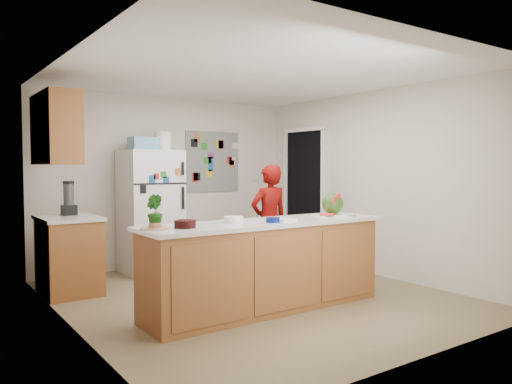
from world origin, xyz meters
TOP-DOWN VIEW (x-y plane):
  - floor at (0.00, 0.00)m, footprint 4.00×4.50m
  - wall_back at (0.00, 2.26)m, footprint 4.00×0.02m
  - wall_left at (-2.01, 0.00)m, footprint 0.02×4.50m
  - wall_right at (2.01, 0.00)m, footprint 0.02×4.50m
  - ceiling at (0.00, 0.00)m, footprint 4.00×4.50m
  - doorway at (1.99, 1.45)m, footprint 0.03×0.85m
  - peninsula_base at (-0.20, -0.50)m, footprint 2.60×0.62m
  - peninsula_top at (-0.20, -0.50)m, footprint 2.68×0.70m
  - side_counter_base at (-1.69, 1.35)m, footprint 0.60×0.80m
  - side_counter_top at (-1.69, 1.35)m, footprint 0.64×0.84m
  - upper_cabinets at (-1.82, 1.30)m, footprint 0.35×1.00m
  - refrigerator at (-0.45, 1.88)m, footprint 0.75×0.70m
  - fridge_top_bin at (-0.55, 1.88)m, footprint 0.35×0.28m
  - photo_collage at (0.75, 2.24)m, footprint 0.95×0.01m
  - person at (0.69, 0.65)m, footprint 0.56×0.38m
  - blender_appliance at (-1.64, 1.50)m, footprint 0.12×0.12m
  - cutting_board at (0.72, -0.48)m, footprint 0.43×0.36m
  - watermelon at (0.78, -0.46)m, footprint 0.24×0.24m
  - watermelon_slice at (0.62, -0.53)m, footprint 0.16×0.16m
  - cherry_bowl at (-1.13, -0.53)m, footprint 0.25×0.25m
  - white_bowl at (-0.54, -0.42)m, footprint 0.22×0.22m
  - cobalt_bowl at (-0.22, -0.64)m, footprint 0.16×0.16m
  - plate at (-1.40, -0.47)m, footprint 0.33×0.33m
  - paper_towel at (-0.02, -0.59)m, footprint 0.20×0.18m
  - keys at (0.88, -0.65)m, footprint 0.10×0.08m
  - potted_plant at (-1.40, -0.45)m, footprint 0.16×0.19m

SIDE VIEW (x-z plane):
  - floor at x=0.00m, z-range -0.02..0.00m
  - side_counter_base at x=-1.69m, z-range 0.00..0.86m
  - peninsula_base at x=-0.20m, z-range 0.00..0.88m
  - person at x=0.69m, z-range 0.00..1.51m
  - refrigerator at x=-0.45m, z-range 0.00..1.70m
  - side_counter_top at x=-1.69m, z-range 0.86..0.90m
  - peninsula_top at x=-0.20m, z-range 0.88..0.92m
  - cutting_board at x=0.72m, z-range 0.92..0.93m
  - keys at x=0.88m, z-range 0.92..0.93m
  - plate at x=-1.40m, z-range 0.92..0.94m
  - paper_towel at x=-0.02m, z-range 0.92..0.94m
  - watermelon_slice at x=0.62m, z-range 0.93..0.95m
  - cobalt_bowl at x=-0.22m, z-range 0.92..0.97m
  - white_bowl at x=-0.54m, z-range 0.92..0.98m
  - cherry_bowl at x=-1.13m, z-range 0.92..0.99m
  - doorway at x=1.99m, z-range 0.00..2.04m
  - watermelon at x=0.78m, z-range 0.93..1.17m
  - potted_plant at x=-1.40m, z-range 0.92..1.23m
  - blender_appliance at x=-1.64m, z-range 0.90..1.28m
  - wall_back at x=0.00m, z-range 0.00..2.50m
  - wall_left at x=-2.01m, z-range 0.00..2.50m
  - wall_right at x=2.01m, z-range 0.00..2.50m
  - photo_collage at x=0.75m, z-range 1.08..2.02m
  - fridge_top_bin at x=-0.55m, z-range 1.70..1.88m
  - upper_cabinets at x=-1.82m, z-range 1.50..2.30m
  - ceiling at x=0.00m, z-range 2.50..2.52m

